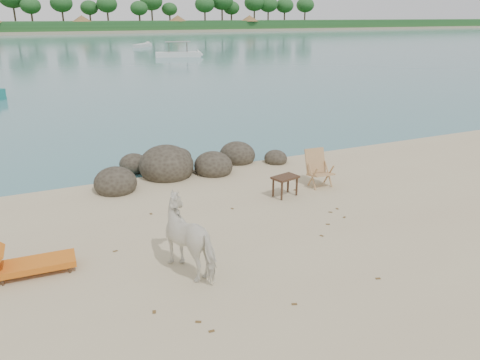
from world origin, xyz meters
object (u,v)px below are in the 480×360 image
(lounge_chair, at_px, (36,261))
(boulders, at_px, (181,166))
(cow, at_px, (193,237))
(side_table, at_px, (285,187))
(deck_chair, at_px, (321,170))

(lounge_chair, bearing_deg, boulders, 48.92)
(cow, relative_size, side_table, 2.38)
(side_table, height_order, deck_chair, deck_chair)
(deck_chair, bearing_deg, cow, -146.23)
(boulders, relative_size, cow, 3.84)
(cow, xyz_separation_m, side_table, (3.58, 2.62, -0.42))
(boulders, xyz_separation_m, lounge_chair, (-4.42, -4.63, 0.04))
(boulders, height_order, lounge_chair, boulders)
(boulders, distance_m, cow, 6.01)
(boulders, distance_m, lounge_chair, 6.40)
(boulders, bearing_deg, lounge_chair, -133.69)
(boulders, xyz_separation_m, cow, (-1.63, -5.76, 0.47))
(boulders, distance_m, deck_chair, 4.38)
(cow, xyz_separation_m, deck_chair, (4.90, 2.87, -0.18))
(side_table, xyz_separation_m, deck_chair, (1.32, 0.25, 0.24))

